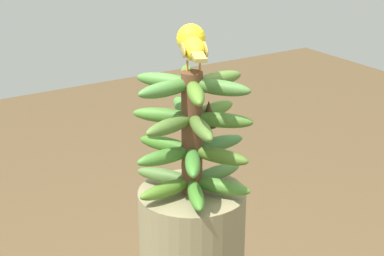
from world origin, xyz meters
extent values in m
cylinder|color=brown|center=(0.00, 0.00, 1.16)|extent=(0.05, 0.05, 0.28)
ellipsoid|color=#4B7936|center=(-0.07, -0.01, 1.05)|extent=(0.14, 0.04, 0.03)
ellipsoid|color=#50762C|center=(-0.03, -0.06, 1.05)|extent=(0.09, 0.14, 0.03)
ellipsoid|color=#4D7034|center=(0.04, -0.06, 1.05)|extent=(0.10, 0.13, 0.03)
ellipsoid|color=#4D7724|center=(0.07, 0.01, 1.05)|extent=(0.14, 0.04, 0.03)
ellipsoid|color=#3E7927|center=(0.03, 0.06, 1.05)|extent=(0.09, 0.14, 0.03)
ellipsoid|color=#477A2B|center=(-0.04, 0.06, 1.05)|extent=(0.10, 0.13, 0.03)
ellipsoid|color=#3F7725|center=(0.03, -0.06, 1.13)|extent=(0.10, 0.14, 0.03)
ellipsoid|color=#41772B|center=(0.07, 0.00, 1.13)|extent=(0.14, 0.03, 0.03)
ellipsoid|color=#3D7A2B|center=(0.03, 0.06, 1.13)|extent=(0.10, 0.13, 0.03)
ellipsoid|color=#4A6C24|center=(-0.03, 0.06, 1.13)|extent=(0.10, 0.14, 0.03)
ellipsoid|color=#3E7236|center=(-0.07, 0.00, 1.13)|extent=(0.14, 0.03, 0.03)
ellipsoid|color=#407933|center=(-0.03, -0.06, 1.13)|extent=(0.10, 0.13, 0.03)
ellipsoid|color=#4E7D2B|center=(-0.06, -0.02, 1.20)|extent=(0.14, 0.07, 0.03)
ellipsoid|color=#447F32|center=(-0.02, -0.06, 1.20)|extent=(0.07, 0.14, 0.03)
ellipsoid|color=#44782B|center=(0.05, -0.05, 1.20)|extent=(0.12, 0.12, 0.03)
ellipsoid|color=#4E6F2E|center=(0.06, 0.02, 1.20)|extent=(0.14, 0.07, 0.03)
ellipsoid|color=#4C6C2B|center=(0.02, 0.06, 1.20)|extent=(0.07, 0.14, 0.03)
ellipsoid|color=#436D26|center=(-0.05, 0.05, 1.20)|extent=(0.12, 0.12, 0.03)
ellipsoid|color=#4E7C29|center=(-0.03, -0.06, 1.28)|extent=(0.09, 0.14, 0.03)
ellipsoid|color=#487E33|center=(0.04, -0.05, 1.28)|extent=(0.10, 0.13, 0.03)
ellipsoid|color=#457735|center=(0.06, 0.00, 1.28)|extent=(0.14, 0.04, 0.03)
ellipsoid|color=#507B27|center=(0.03, 0.06, 1.28)|extent=(0.09, 0.14, 0.03)
ellipsoid|color=#436F31|center=(-0.04, 0.05, 1.28)|extent=(0.10, 0.13, 0.03)
ellipsoid|color=#51752E|center=(-0.06, 0.00, 1.28)|extent=(0.14, 0.04, 0.03)
cone|color=brown|center=(-0.02, -0.03, 1.16)|extent=(0.04, 0.04, 0.06)
cone|color=#4C2D1E|center=(-0.04, 0.01, 1.21)|extent=(0.04, 0.04, 0.06)
cylinder|color=#C68933|center=(-0.02, 0.00, 1.32)|extent=(0.00, 0.01, 0.02)
cylinder|color=#C68933|center=(0.01, -0.01, 1.32)|extent=(0.00, 0.01, 0.02)
ellipsoid|color=yellow|center=(-0.01, -0.01, 1.35)|extent=(0.08, 0.11, 0.05)
ellipsoid|color=olive|center=(-0.03, 0.01, 1.35)|extent=(0.04, 0.07, 0.03)
ellipsoid|color=olive|center=(0.02, -0.01, 1.35)|extent=(0.04, 0.07, 0.03)
cube|color=olive|center=(0.02, 0.07, 1.35)|extent=(0.05, 0.07, 0.01)
sphere|color=yellow|center=(-0.03, -0.05, 1.36)|extent=(0.06, 0.06, 0.06)
sphere|color=black|center=(-0.01, -0.06, 1.37)|extent=(0.01, 0.01, 0.01)
cone|color=orange|center=(-0.04, -0.08, 1.36)|extent=(0.03, 0.04, 0.02)
camera|label=1|loc=(0.68, 1.07, 1.67)|focal=58.81mm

